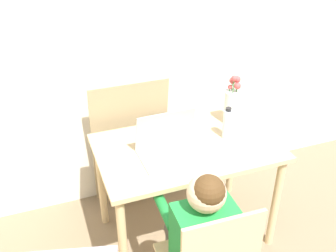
% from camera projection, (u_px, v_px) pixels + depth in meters
% --- Properties ---
extents(wall_back, '(6.40, 0.05, 2.50)m').
position_uv_depth(wall_back, '(163.00, 31.00, 2.63)').
color(wall_back, white).
rests_on(wall_back, ground_plane).
extents(dining_table, '(1.10, 0.68, 0.72)m').
position_uv_depth(dining_table, '(187.00, 159.00, 2.44)').
color(dining_table, '#D6B784').
rests_on(dining_table, ground_plane).
extents(person_seated, '(0.32, 0.43, 0.99)m').
position_uv_depth(person_seated, '(200.00, 228.00, 1.93)').
color(person_seated, '#1E8438').
rests_on(person_seated, ground_plane).
extents(laptop, '(0.36, 0.27, 0.26)m').
position_uv_depth(laptop, '(168.00, 145.00, 2.29)').
color(laptop, '#B2B2B7').
rests_on(laptop, dining_table).
extents(flower_vase, '(0.11, 0.11, 0.35)m').
position_uv_depth(flower_vase, '(232.00, 104.00, 2.57)').
color(flower_vase, silver).
rests_on(flower_vase, dining_table).
extents(water_bottle, '(0.06, 0.06, 0.21)m').
position_uv_depth(water_bottle, '(227.00, 124.00, 2.42)').
color(water_bottle, silver).
rests_on(water_bottle, dining_table).
extents(cardboard_panel, '(0.54, 0.15, 1.00)m').
position_uv_depth(cardboard_panel, '(130.00, 143.00, 2.83)').
color(cardboard_panel, tan).
rests_on(cardboard_panel, ground_plane).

